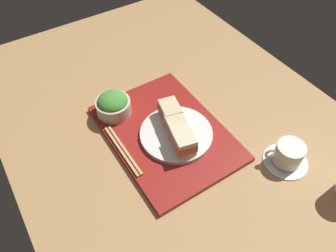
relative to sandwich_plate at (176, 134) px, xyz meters
The scene contains 9 objects.
ground_plane 9.02cm from the sandwich_plate, 153.58° to the left, with size 140.00×100.00×3.00cm, color tan.
serving_tray 3.78cm from the sandwich_plate, 150.72° to the right, with size 43.77×31.73×1.58cm, color maroon.
sandwich_plate is the anchor object (origin of this frame).
sandwich_near 6.96cm from the sandwich_plate, 164.36° to the left, with size 8.45×7.29×5.34cm.
sandwich_middle 3.25cm from the sandwich_plate, ahead, with size 8.63×7.09×5.11cm.
sandwich_far 7.11cm from the sandwich_plate, 15.64° to the right, with size 8.43×7.15×5.96cm.
salad_bowl 21.77cm from the sandwich_plate, 148.93° to the right, with size 10.82×10.82×7.25cm.
chopsticks_pair 16.38cm from the sandwich_plate, 102.13° to the right, with size 20.13×1.82×0.70cm.
coffee_cup 31.85cm from the sandwich_plate, 41.91° to the left, with size 12.60×12.60×7.13cm.
Camera 1 is at (57.07, -38.58, 76.26)cm, focal length 34.62 mm.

